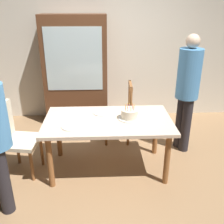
{
  "coord_description": "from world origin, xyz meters",
  "views": [
    {
      "loc": [
        -0.08,
        -2.92,
        2.08
      ],
      "look_at": [
        0.05,
        0.0,
        0.82
      ],
      "focal_mm": 41.25,
      "sensor_mm": 36.0,
      "label": 1
    }
  ],
  "objects_px": {
    "china_cabinet": "(76,71)",
    "plate_far_side": "(102,113)",
    "birthday_cake": "(129,114)",
    "chair_spindle_back": "(119,114)",
    "chair_upholstered": "(14,135)",
    "plate_near_celebrant": "(71,127)",
    "person_guest": "(187,88)",
    "dining_table": "(108,126)"
  },
  "relations": [
    {
      "from": "china_cabinet",
      "to": "plate_far_side",
      "type": "bearing_deg",
      "value": -71.95
    },
    {
      "from": "birthday_cake",
      "to": "chair_spindle_back",
      "type": "height_order",
      "value": "chair_spindle_back"
    },
    {
      "from": "chair_spindle_back",
      "to": "china_cabinet",
      "type": "height_order",
      "value": "china_cabinet"
    },
    {
      "from": "birthday_cake",
      "to": "chair_upholstered",
      "type": "distance_m",
      "value": 1.48
    },
    {
      "from": "birthday_cake",
      "to": "plate_near_celebrant",
      "type": "bearing_deg",
      "value": -163.44
    },
    {
      "from": "plate_far_side",
      "to": "chair_upholstered",
      "type": "distance_m",
      "value": 1.14
    },
    {
      "from": "birthday_cake",
      "to": "person_guest",
      "type": "height_order",
      "value": "person_guest"
    },
    {
      "from": "plate_far_side",
      "to": "person_guest",
      "type": "height_order",
      "value": "person_guest"
    },
    {
      "from": "person_guest",
      "to": "plate_far_side",
      "type": "bearing_deg",
      "value": -167.38
    },
    {
      "from": "plate_near_celebrant",
      "to": "china_cabinet",
      "type": "distance_m",
      "value": 1.77
    },
    {
      "from": "plate_far_side",
      "to": "chair_upholstered",
      "type": "relative_size",
      "value": 0.23
    },
    {
      "from": "dining_table",
      "to": "china_cabinet",
      "type": "height_order",
      "value": "china_cabinet"
    },
    {
      "from": "chair_spindle_back",
      "to": "plate_near_celebrant",
      "type": "bearing_deg",
      "value": -123.23
    },
    {
      "from": "chair_upholstered",
      "to": "china_cabinet",
      "type": "height_order",
      "value": "china_cabinet"
    },
    {
      "from": "birthday_cake",
      "to": "plate_far_side",
      "type": "bearing_deg",
      "value": 151.46
    },
    {
      "from": "birthday_cake",
      "to": "plate_near_celebrant",
      "type": "height_order",
      "value": "birthday_cake"
    },
    {
      "from": "chair_spindle_back",
      "to": "chair_upholstered",
      "type": "distance_m",
      "value": 1.58
    },
    {
      "from": "birthday_cake",
      "to": "plate_far_side",
      "type": "distance_m",
      "value": 0.4
    },
    {
      "from": "dining_table",
      "to": "china_cabinet",
      "type": "xyz_separation_m",
      "value": [
        -0.52,
        1.56,
        0.32
      ]
    },
    {
      "from": "chair_upholstered",
      "to": "china_cabinet",
      "type": "bearing_deg",
      "value": 67.13
    },
    {
      "from": "birthday_cake",
      "to": "plate_near_celebrant",
      "type": "relative_size",
      "value": 1.27
    },
    {
      "from": "birthday_cake",
      "to": "person_guest",
      "type": "bearing_deg",
      "value": 28.16
    },
    {
      "from": "plate_near_celebrant",
      "to": "chair_spindle_back",
      "type": "height_order",
      "value": "chair_spindle_back"
    },
    {
      "from": "plate_near_celebrant",
      "to": "china_cabinet",
      "type": "xyz_separation_m",
      "value": [
        -0.08,
        1.76,
        0.22
      ]
    },
    {
      "from": "person_guest",
      "to": "china_cabinet",
      "type": "distance_m",
      "value": 1.98
    },
    {
      "from": "person_guest",
      "to": "chair_upholstered",
      "type": "bearing_deg",
      "value": -168.16
    },
    {
      "from": "birthday_cake",
      "to": "plate_far_side",
      "type": "relative_size",
      "value": 1.27
    },
    {
      "from": "plate_far_side",
      "to": "china_cabinet",
      "type": "bearing_deg",
      "value": 108.05
    },
    {
      "from": "plate_near_celebrant",
      "to": "china_cabinet",
      "type": "height_order",
      "value": "china_cabinet"
    },
    {
      "from": "dining_table",
      "to": "plate_far_side",
      "type": "relative_size",
      "value": 7.25
    },
    {
      "from": "plate_far_side",
      "to": "birthday_cake",
      "type": "bearing_deg",
      "value": -28.54
    },
    {
      "from": "dining_table",
      "to": "chair_upholstered",
      "type": "height_order",
      "value": "chair_upholstered"
    },
    {
      "from": "birthday_cake",
      "to": "chair_upholstered",
      "type": "height_order",
      "value": "chair_upholstered"
    },
    {
      "from": "person_guest",
      "to": "birthday_cake",
      "type": "bearing_deg",
      "value": -151.84
    },
    {
      "from": "birthday_cake",
      "to": "chair_spindle_back",
      "type": "bearing_deg",
      "value": 95.78
    },
    {
      "from": "plate_far_side",
      "to": "plate_near_celebrant",
      "type": "bearing_deg",
      "value": -131.88
    },
    {
      "from": "chair_spindle_back",
      "to": "person_guest",
      "type": "xyz_separation_m",
      "value": [
        0.94,
        -0.29,
        0.51
      ]
    },
    {
      "from": "plate_near_celebrant",
      "to": "plate_far_side",
      "type": "relative_size",
      "value": 1.0
    },
    {
      "from": "dining_table",
      "to": "birthday_cake",
      "type": "bearing_deg",
      "value": 2.2
    },
    {
      "from": "dining_table",
      "to": "plate_near_celebrant",
      "type": "distance_m",
      "value": 0.49
    },
    {
      "from": "birthday_cake",
      "to": "china_cabinet",
      "type": "distance_m",
      "value": 1.75
    },
    {
      "from": "dining_table",
      "to": "birthday_cake",
      "type": "xyz_separation_m",
      "value": [
        0.27,
        0.01,
        0.15
      ]
    }
  ]
}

